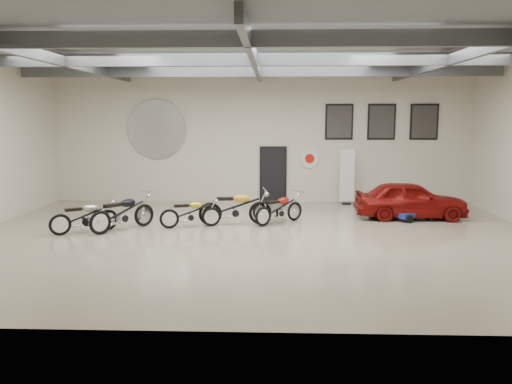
{
  "coord_description": "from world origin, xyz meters",
  "views": [
    {
      "loc": [
        0.5,
        -13.27,
        3.29
      ],
      "look_at": [
        0.0,
        1.2,
        1.1
      ],
      "focal_mm": 35.0,
      "sensor_mm": 36.0,
      "label": 1
    }
  ],
  "objects_px": {
    "banner_stand": "(347,178)",
    "motorcycle_red": "(279,208)",
    "motorcycle_black": "(123,212)",
    "vintage_car": "(410,200)",
    "motorcycle_yellow": "(235,207)",
    "go_kart": "(415,212)",
    "motorcycle_gold": "(190,212)",
    "motorcycle_silver": "(84,216)"
  },
  "relations": [
    {
      "from": "motorcycle_black",
      "to": "vintage_car",
      "type": "relative_size",
      "value": 0.59
    },
    {
      "from": "motorcycle_silver",
      "to": "go_kart",
      "type": "height_order",
      "value": "motorcycle_silver"
    },
    {
      "from": "motorcycle_black",
      "to": "go_kart",
      "type": "bearing_deg",
      "value": -38.5
    },
    {
      "from": "banner_stand",
      "to": "motorcycle_yellow",
      "type": "bearing_deg",
      "value": -136.06
    },
    {
      "from": "motorcycle_yellow",
      "to": "go_kart",
      "type": "distance_m",
      "value": 5.8
    },
    {
      "from": "motorcycle_gold",
      "to": "motorcycle_red",
      "type": "height_order",
      "value": "motorcycle_red"
    },
    {
      "from": "banner_stand",
      "to": "motorcycle_red",
      "type": "height_order",
      "value": "banner_stand"
    },
    {
      "from": "go_kart",
      "to": "vintage_car",
      "type": "bearing_deg",
      "value": 73.14
    },
    {
      "from": "motorcycle_yellow",
      "to": "go_kart",
      "type": "bearing_deg",
      "value": 1.78
    },
    {
      "from": "motorcycle_black",
      "to": "vintage_car",
      "type": "xyz_separation_m",
      "value": [
        8.86,
        2.08,
        0.06
      ]
    },
    {
      "from": "banner_stand",
      "to": "motorcycle_gold",
      "type": "xyz_separation_m",
      "value": [
        -5.25,
        -4.2,
        -0.53
      ]
    },
    {
      "from": "motorcycle_silver",
      "to": "go_kart",
      "type": "distance_m",
      "value": 10.18
    },
    {
      "from": "motorcycle_yellow",
      "to": "vintage_car",
      "type": "distance_m",
      "value": 5.77
    },
    {
      "from": "go_kart",
      "to": "motorcycle_black",
      "type": "bearing_deg",
      "value": 158.23
    },
    {
      "from": "banner_stand",
      "to": "motorcycle_gold",
      "type": "relative_size",
      "value": 1.11
    },
    {
      "from": "banner_stand",
      "to": "motorcycle_silver",
      "type": "distance_m",
      "value": 9.59
    },
    {
      "from": "banner_stand",
      "to": "motorcycle_yellow",
      "type": "relative_size",
      "value": 0.92
    },
    {
      "from": "banner_stand",
      "to": "vintage_car",
      "type": "bearing_deg",
      "value": -56.53
    },
    {
      "from": "motorcycle_gold",
      "to": "go_kart",
      "type": "relative_size",
      "value": 1.24
    },
    {
      "from": "motorcycle_gold",
      "to": "motorcycle_yellow",
      "type": "xyz_separation_m",
      "value": [
        1.32,
        0.4,
        0.1
      ]
    },
    {
      "from": "go_kart",
      "to": "vintage_car",
      "type": "xyz_separation_m",
      "value": [
        -0.08,
        0.27,
        0.34
      ]
    },
    {
      "from": "vintage_car",
      "to": "motorcycle_black",
      "type": "bearing_deg",
      "value": 103.15
    },
    {
      "from": "motorcycle_yellow",
      "to": "vintage_car",
      "type": "bearing_deg",
      "value": 4.57
    },
    {
      "from": "motorcycle_silver",
      "to": "vintage_car",
      "type": "relative_size",
      "value": 0.53
    },
    {
      "from": "motorcycle_silver",
      "to": "vintage_car",
      "type": "bearing_deg",
      "value": -19.23
    },
    {
      "from": "motorcycle_red",
      "to": "go_kart",
      "type": "xyz_separation_m",
      "value": [
        4.36,
        0.7,
        -0.22
      ]
    },
    {
      "from": "motorcycle_yellow",
      "to": "vintage_car",
      "type": "xyz_separation_m",
      "value": [
        5.64,
        1.23,
        0.04
      ]
    },
    {
      "from": "vintage_car",
      "to": "motorcycle_red",
      "type": "bearing_deg",
      "value": 102.76
    },
    {
      "from": "banner_stand",
      "to": "motorcycle_black",
      "type": "relative_size",
      "value": 0.95
    },
    {
      "from": "banner_stand",
      "to": "motorcycle_red",
      "type": "relative_size",
      "value": 1.07
    },
    {
      "from": "motorcycle_red",
      "to": "motorcycle_gold",
      "type": "bearing_deg",
      "value": 152.08
    },
    {
      "from": "go_kart",
      "to": "vintage_car",
      "type": "height_order",
      "value": "vintage_car"
    },
    {
      "from": "motorcycle_gold",
      "to": "motorcycle_yellow",
      "type": "height_order",
      "value": "motorcycle_yellow"
    },
    {
      "from": "motorcycle_silver",
      "to": "motorcycle_yellow",
      "type": "distance_m",
      "value": 4.4
    },
    {
      "from": "motorcycle_black",
      "to": "motorcycle_silver",
      "type": "bearing_deg",
      "value": 149.1
    },
    {
      "from": "motorcycle_black",
      "to": "motorcycle_gold",
      "type": "distance_m",
      "value": 1.96
    },
    {
      "from": "banner_stand",
      "to": "vintage_car",
      "type": "xyz_separation_m",
      "value": [
        1.7,
        -2.57,
        -0.39
      ]
    },
    {
      "from": "banner_stand",
      "to": "go_kart",
      "type": "bearing_deg",
      "value": -57.95
    },
    {
      "from": "banner_stand",
      "to": "go_kart",
      "type": "distance_m",
      "value": 3.43
    },
    {
      "from": "banner_stand",
      "to": "motorcycle_yellow",
      "type": "xyz_separation_m",
      "value": [
        -3.94,
        -3.79,
        -0.43
      ]
    },
    {
      "from": "motorcycle_red",
      "to": "vintage_car",
      "type": "bearing_deg",
      "value": -28.82
    },
    {
      "from": "banner_stand",
      "to": "motorcycle_black",
      "type": "distance_m",
      "value": 8.55
    }
  ]
}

